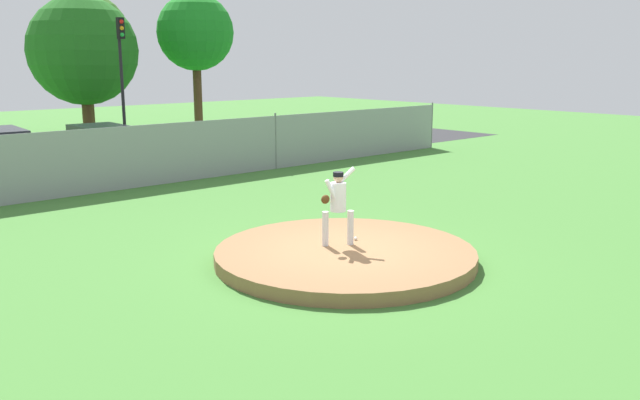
{
  "coord_description": "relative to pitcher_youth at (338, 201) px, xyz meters",
  "views": [
    {
      "loc": [
        -8.79,
        -9.14,
        3.96
      ],
      "look_at": [
        0.56,
        1.39,
        0.96
      ],
      "focal_mm": 36.95,
      "sensor_mm": 36.0,
      "label": 1
    }
  ],
  "objects": [
    {
      "name": "ground_plane",
      "position": [
        -0.06,
        5.71,
        -1.19
      ],
      "size": [
        80.0,
        80.0,
        0.0
      ],
      "primitive_type": "plane",
      "color": "#427A33"
    },
    {
      "name": "asphalt_strip",
      "position": [
        -0.06,
        14.21,
        -1.18
      ],
      "size": [
        44.0,
        7.0,
        0.01
      ],
      "primitive_type": "cube",
      "color": "#2B2B2D",
      "rests_on": "ground_plane"
    },
    {
      "name": "baseball",
      "position": [
        0.55,
        0.02,
        -0.89
      ],
      "size": [
        0.07,
        0.07,
        0.07
      ],
      "primitive_type": "sphere",
      "color": "white",
      "rests_on": "pitchers_mound"
    },
    {
      "name": "tree_bushy_near",
      "position": [
        4.42,
        23.03,
        3.2
      ],
      "size": [
        5.3,
        5.3,
        7.05
      ],
      "color": "#4C331E",
      "rests_on": "ground_plane"
    },
    {
      "name": "chainlink_fence",
      "position": [
        -0.06,
        9.71,
        -0.21
      ],
      "size": [
        30.19,
        0.07,
        2.06
      ],
      "color": "gray",
      "rests_on": "ground_plane"
    },
    {
      "name": "tree_broad_left",
      "position": [
        4.99,
        24.11,
        3.86
      ],
      "size": [
        4.56,
        4.56,
        7.35
      ],
      "color": "#4C331E",
      "rests_on": "ground_plane"
    },
    {
      "name": "pitcher_youth",
      "position": [
        0.0,
        0.0,
        0.0
      ],
      "size": [
        0.79,
        0.4,
        1.6
      ],
      "color": "silver",
      "rests_on": "pitchers_mound"
    },
    {
      "name": "traffic_cone_orange",
      "position": [
        3.96,
        13.16,
        -0.93
      ],
      "size": [
        0.4,
        0.4,
        0.55
      ],
      "color": "orange",
      "rests_on": "asphalt_strip"
    },
    {
      "name": "tree_tall_centre",
      "position": [
        10.42,
        22.4,
        4.2
      ],
      "size": [
        4.12,
        4.12,
        7.49
      ],
      "color": "#4C331E",
      "rests_on": "ground_plane"
    },
    {
      "name": "pitchers_mound",
      "position": [
        -0.06,
        -0.29,
        -1.06
      ],
      "size": [
        5.21,
        5.21,
        0.26
      ],
      "primitive_type": "cylinder",
      "color": "olive",
      "rests_on": "ground_plane"
    },
    {
      "name": "traffic_light_far",
      "position": [
        4.08,
        18.1,
        2.67
      ],
      "size": [
        0.28,
        0.46,
        5.73
      ],
      "color": "black",
      "rests_on": "ground_plane"
    },
    {
      "name": "parked_car_silver",
      "position": [
        1.05,
        13.74,
        -0.4
      ],
      "size": [
        1.97,
        4.43,
        1.63
      ],
      "color": "#B7BABF",
      "rests_on": "ground_plane"
    }
  ]
}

